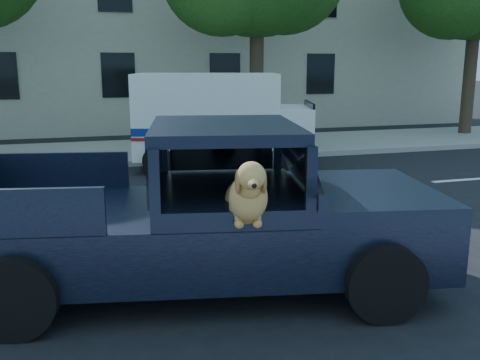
{
  "coord_description": "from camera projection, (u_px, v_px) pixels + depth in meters",
  "views": [
    {
      "loc": [
        -0.33,
        -6.7,
        2.66
      ],
      "look_at": [
        1.3,
        -1.13,
        1.38
      ],
      "focal_mm": 40.0,
      "sensor_mm": 36.0,
      "label": 1
    }
  ],
  "objects": [
    {
      "name": "ground",
      "position": [
        119.0,
        272.0,
        6.94
      ],
      "size": [
        120.0,
        120.0,
        0.0
      ],
      "primitive_type": "plane",
      "color": "black",
      "rests_on": "ground"
    },
    {
      "name": "mail_truck",
      "position": [
        219.0,
        127.0,
        13.58
      ],
      "size": [
        4.74,
        3.19,
        2.39
      ],
      "rotation": [
        0.0,
        0.0,
        -0.28
      ],
      "color": "silver",
      "rests_on": "ground"
    },
    {
      "name": "pickup_truck",
      "position": [
        195.0,
        234.0,
        6.34
      ],
      "size": [
        5.82,
        3.31,
        1.97
      ],
      "rotation": [
        0.0,
        0.0,
        -0.19
      ],
      "color": "black",
      "rests_on": "ground"
    },
    {
      "name": "far_sidewalk",
      "position": [
        97.0,
        153.0,
        15.54
      ],
      "size": [
        60.0,
        4.0,
        0.15
      ],
      "primitive_type": "cube",
      "color": "gray",
      "rests_on": "ground"
    },
    {
      "name": "building_main",
      "position": [
        160.0,
        17.0,
        22.25
      ],
      "size": [
        26.0,
        6.0,
        9.0
      ],
      "primitive_type": "cube",
      "color": "beige",
      "rests_on": "ground"
    },
    {
      "name": "lane_stripes",
      "position": [
        210.0,
        198.0,
        10.67
      ],
      "size": [
        21.6,
        0.14,
        0.01
      ],
      "primitive_type": null,
      "color": "silver",
      "rests_on": "ground"
    }
  ]
}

